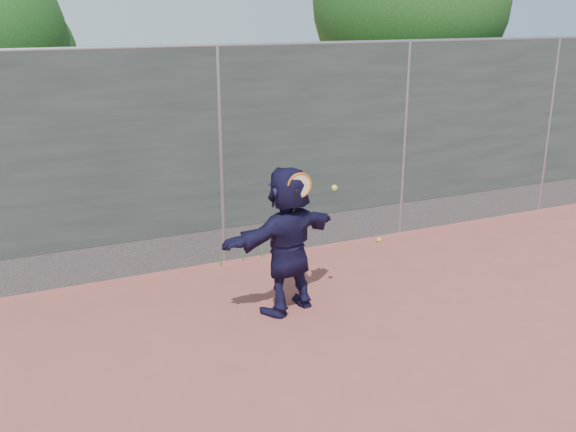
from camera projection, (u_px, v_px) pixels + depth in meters
name	position (u px, v px, depth m)	size (l,w,h in m)	color
ground	(344.00, 383.00, 6.19)	(80.00, 80.00, 0.00)	#9E4C42
player	(288.00, 240.00, 7.46)	(1.64, 0.52, 1.77)	#171335
ball_ground	(379.00, 240.00, 9.96)	(0.07, 0.07, 0.07)	#C1DB30
fence	(221.00, 153.00, 8.74)	(20.00, 0.06, 3.03)	#38423D
swing_action	(303.00, 187.00, 7.12)	(0.61, 0.15, 0.51)	#C75E12
tree_right	(416.00, 7.00, 11.96)	(3.78, 3.60, 5.39)	#382314
weed_clump	(246.00, 252.00, 9.20)	(0.68, 0.07, 0.30)	#387226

